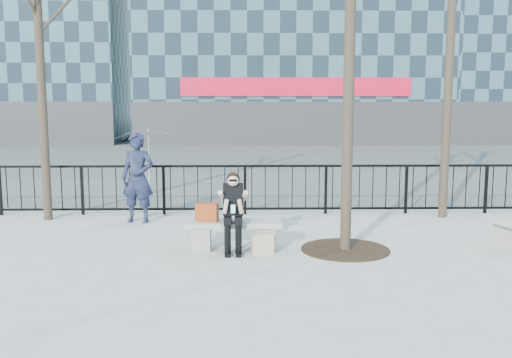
{
  "coord_description": "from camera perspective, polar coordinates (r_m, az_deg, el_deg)",
  "views": [
    {
      "loc": [
        0.2,
        -9.5,
        2.55
      ],
      "look_at": [
        0.4,
        0.8,
        1.1
      ],
      "focal_mm": 40.0,
      "sensor_mm": 36.0,
      "label": 1
    }
  ],
  "objects": [
    {
      "name": "seated_woman",
      "position": [
        9.53,
        -2.3,
        -3.38
      ],
      "size": [
        0.5,
        0.64,
        1.34
      ],
      "color": "black",
      "rests_on": "ground"
    },
    {
      "name": "railing",
      "position": [
        12.66,
        -2.01,
        -1.06
      ],
      "size": [
        14.0,
        0.06,
        1.1
      ],
      "color": "black",
      "rests_on": "ground"
    },
    {
      "name": "handbag",
      "position": [
        9.73,
        -4.92,
        -3.31
      ],
      "size": [
        0.4,
        0.25,
        0.31
      ],
      "primitive_type": "cube",
      "rotation": [
        0.0,
        0.0,
        -0.21
      ],
      "color": "#933312",
      "rests_on": "bench_main"
    },
    {
      "name": "ground",
      "position": [
        9.83,
        -2.26,
        -7.02
      ],
      "size": [
        120.0,
        120.0,
        0.0
      ],
      "primitive_type": "plane",
      "color": "#999994",
      "rests_on": "ground"
    },
    {
      "name": "shopping_bag",
      "position": [
        9.46,
        0.68,
        -6.56
      ],
      "size": [
        0.38,
        0.21,
        0.34
      ],
      "primitive_type": "cube",
      "rotation": [
        0.0,
        0.0,
        0.23
      ],
      "color": "beige",
      "rests_on": "ground"
    },
    {
      "name": "vendor_umbrella",
      "position": [
        17.13,
        -10.69,
        2.23
      ],
      "size": [
        1.89,
        1.93,
        1.72
      ],
      "primitive_type": "imported",
      "rotation": [
        0.0,
        0.0,
        0.01
      ],
      "color": "gold",
      "rests_on": "ground"
    },
    {
      "name": "street_surface",
      "position": [
        24.63,
        -1.58,
        2.09
      ],
      "size": [
        60.0,
        23.0,
        0.01
      ],
      "primitive_type": "cube",
      "color": "#474747",
      "rests_on": "ground"
    },
    {
      "name": "bench_main",
      "position": [
        9.76,
        -2.27,
        -5.31
      ],
      "size": [
        1.65,
        0.46,
        0.49
      ],
      "color": "slate",
      "rests_on": "ground"
    },
    {
      "name": "standing_man",
      "position": [
        12.02,
        -11.74,
        0.12
      ],
      "size": [
        0.75,
        0.56,
        1.87
      ],
      "primitive_type": "imported",
      "rotation": [
        0.0,
        0.0,
        -0.17
      ],
      "color": "black",
      "rests_on": "ground"
    },
    {
      "name": "tree_grate",
      "position": [
        9.88,
        8.9,
        -6.97
      ],
      "size": [
        1.5,
        1.5,
        0.02
      ],
      "primitive_type": "cylinder",
      "color": "black",
      "rests_on": "ground"
    }
  ]
}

